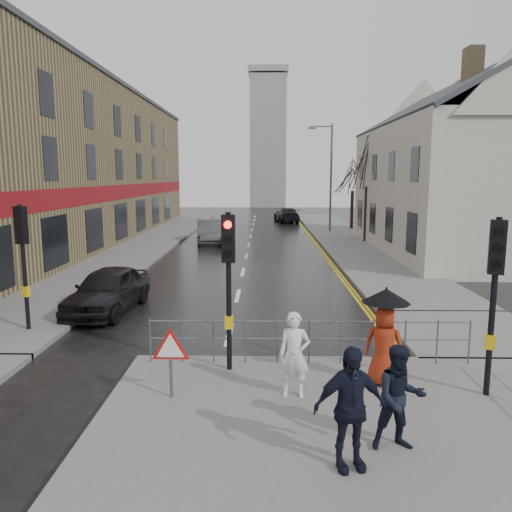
{
  "coord_description": "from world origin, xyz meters",
  "views": [
    {
      "loc": [
        0.93,
        -10.07,
        4.26
      ],
      "look_at": [
        0.7,
        5.34,
        1.8
      ],
      "focal_mm": 35.0,
      "sensor_mm": 36.0,
      "label": 1
    }
  ],
  "objects_px": {
    "pedestrian_a": "(294,355)",
    "pedestrian_d": "(349,408)",
    "pedestrian_b": "(400,398)",
    "car_parked": "(108,290)",
    "car_mid": "(209,231)",
    "pedestrian_with_umbrella": "(385,332)"
  },
  "relations": [
    {
      "from": "car_parked",
      "to": "car_mid",
      "type": "distance_m",
      "value": 16.76
    },
    {
      "from": "pedestrian_d",
      "to": "car_mid",
      "type": "distance_m",
      "value": 25.88
    },
    {
      "from": "pedestrian_a",
      "to": "car_parked",
      "type": "distance_m",
      "value": 8.44
    },
    {
      "from": "pedestrian_b",
      "to": "car_parked",
      "type": "relative_size",
      "value": 0.39
    },
    {
      "from": "car_parked",
      "to": "pedestrian_b",
      "type": "bearing_deg",
      "value": -43.93
    },
    {
      "from": "pedestrian_a",
      "to": "car_parked",
      "type": "relative_size",
      "value": 0.39
    },
    {
      "from": "pedestrian_with_umbrella",
      "to": "car_parked",
      "type": "relative_size",
      "value": 0.47
    },
    {
      "from": "pedestrian_a",
      "to": "pedestrian_with_umbrella",
      "type": "xyz_separation_m",
      "value": [
        1.81,
        0.55,
        0.28
      ]
    },
    {
      "from": "pedestrian_b",
      "to": "pedestrian_d",
      "type": "relative_size",
      "value": 0.91
    },
    {
      "from": "car_mid",
      "to": "pedestrian_d",
      "type": "bearing_deg",
      "value": -87.14
    },
    {
      "from": "pedestrian_with_umbrella",
      "to": "pedestrian_a",
      "type": "bearing_deg",
      "value": -163.19
    },
    {
      "from": "pedestrian_a",
      "to": "pedestrian_b",
      "type": "distance_m",
      "value": 2.37
    },
    {
      "from": "pedestrian_d",
      "to": "pedestrian_a",
      "type": "bearing_deg",
      "value": 92.28
    },
    {
      "from": "pedestrian_a",
      "to": "car_parked",
      "type": "bearing_deg",
      "value": 135.49
    },
    {
      "from": "pedestrian_with_umbrella",
      "to": "pedestrian_b",
      "type": "bearing_deg",
      "value": -97.9
    },
    {
      "from": "pedestrian_d",
      "to": "car_parked",
      "type": "distance_m",
      "value": 10.69
    },
    {
      "from": "pedestrian_b",
      "to": "pedestrian_with_umbrella",
      "type": "height_order",
      "value": "pedestrian_with_umbrella"
    },
    {
      "from": "pedestrian_a",
      "to": "pedestrian_d",
      "type": "xyz_separation_m",
      "value": [
        0.63,
        -2.36,
        0.09
      ]
    },
    {
      "from": "pedestrian_d",
      "to": "car_mid",
      "type": "relative_size",
      "value": 0.4
    },
    {
      "from": "car_mid",
      "to": "car_parked",
      "type": "bearing_deg",
      "value": -102.54
    },
    {
      "from": "pedestrian_a",
      "to": "car_mid",
      "type": "distance_m",
      "value": 23.44
    },
    {
      "from": "pedestrian_b",
      "to": "pedestrian_d",
      "type": "distance_m",
      "value": 1.0
    }
  ]
}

